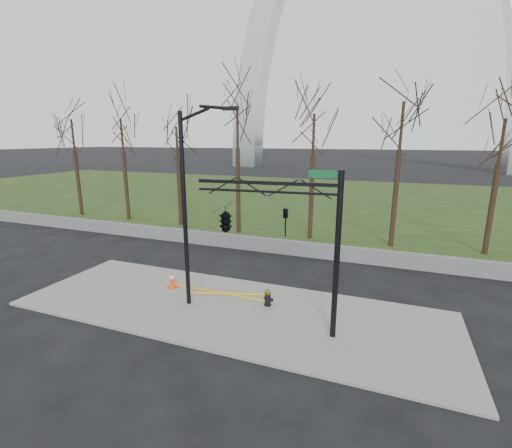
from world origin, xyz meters
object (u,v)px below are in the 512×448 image
at_px(traffic_cone, 172,280).
at_px(traffic_signal_mast, 246,220).
at_px(fire_hydrant, 268,298).
at_px(street_light, 189,197).

distance_m(traffic_cone, traffic_signal_mast, 6.15).
xyz_separation_m(traffic_cone, traffic_signal_mast, (4.57, -1.85, 3.68)).
distance_m(fire_hydrant, traffic_signal_mast, 4.08).
bearing_deg(fire_hydrant, traffic_signal_mast, -81.82).
bearing_deg(fire_hydrant, street_light, -144.81).
relative_size(fire_hydrant, street_light, 0.09).
distance_m(fire_hydrant, street_light, 5.30).
bearing_deg(traffic_signal_mast, fire_hydrant, 76.15).
xyz_separation_m(fire_hydrant, traffic_signal_mast, (-0.27, -1.69, 3.70)).
distance_m(fire_hydrant, traffic_cone, 4.85).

